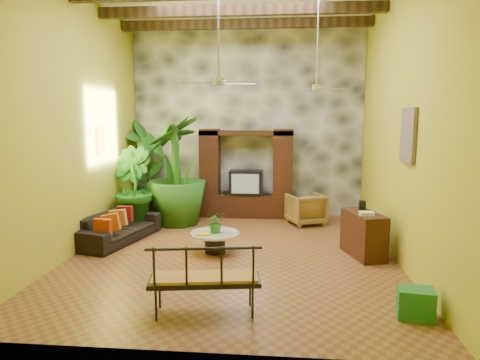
# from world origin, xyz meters

# --- Properties ---
(ground) EXTENTS (7.00, 7.00, 0.00)m
(ground) POSITION_xyz_m (0.00, 0.00, 0.00)
(ground) COLOR brown
(ground) RESTS_ON ground
(back_wall) EXTENTS (6.00, 0.02, 5.00)m
(back_wall) POSITION_xyz_m (0.00, 3.50, 2.50)
(back_wall) COLOR gold
(back_wall) RESTS_ON ground
(left_wall) EXTENTS (0.02, 7.00, 5.00)m
(left_wall) POSITION_xyz_m (-3.00, 0.00, 2.50)
(left_wall) COLOR gold
(left_wall) RESTS_ON ground
(right_wall) EXTENTS (0.02, 7.00, 5.00)m
(right_wall) POSITION_xyz_m (3.00, 0.00, 2.50)
(right_wall) COLOR gold
(right_wall) RESTS_ON ground
(stone_accent_wall) EXTENTS (5.98, 0.10, 4.98)m
(stone_accent_wall) POSITION_xyz_m (0.00, 3.44, 2.50)
(stone_accent_wall) COLOR #33353A
(stone_accent_wall) RESTS_ON ground
(entertainment_center) EXTENTS (2.40, 0.55, 2.30)m
(entertainment_center) POSITION_xyz_m (0.00, 3.14, 0.97)
(entertainment_center) COLOR black
(entertainment_center) RESTS_ON ground
(ceiling_fan_front) EXTENTS (1.28, 1.28, 1.86)m
(ceiling_fan_front) POSITION_xyz_m (-0.20, -0.40, 3.40)
(ceiling_fan_front) COLOR #B6B7BB
(ceiling_fan_front) RESTS_ON ceiling
(ceiling_fan_back) EXTENTS (1.28, 1.28, 1.86)m
(ceiling_fan_back) POSITION_xyz_m (1.60, 1.20, 3.40)
(ceiling_fan_back) COLOR #B6B7BB
(ceiling_fan_back) RESTS_ON ceiling
(wall_art_mask) EXTENTS (0.06, 0.32, 0.55)m
(wall_art_mask) POSITION_xyz_m (-2.96, 1.00, 2.10)
(wall_art_mask) COLOR yellow
(wall_art_mask) RESTS_ON left_wall
(wall_art_painting) EXTENTS (0.06, 0.70, 0.90)m
(wall_art_painting) POSITION_xyz_m (2.96, -0.60, 2.30)
(wall_art_painting) COLOR #235B83
(wall_art_painting) RESTS_ON right_wall
(sofa) EXTENTS (1.32, 2.24, 0.61)m
(sofa) POSITION_xyz_m (-2.50, 0.63, 0.31)
(sofa) COLOR black
(sofa) RESTS_ON ground
(wicker_armchair) EXTENTS (1.06, 1.07, 0.75)m
(wicker_armchair) POSITION_xyz_m (1.52, 2.47, 0.38)
(wicker_armchair) COLOR brown
(wicker_armchair) RESTS_ON ground
(tall_plant_a) EXTENTS (1.47, 1.61, 2.54)m
(tall_plant_a) POSITION_xyz_m (-2.65, 3.07, 1.27)
(tall_plant_a) COLOR #205F19
(tall_plant_a) RESTS_ON ground
(tall_plant_b) EXTENTS (1.36, 1.36, 1.93)m
(tall_plant_b) POSITION_xyz_m (-2.55, 1.62, 0.97)
(tall_plant_b) COLOR #195B18
(tall_plant_b) RESTS_ON ground
(tall_plant_c) EXTENTS (1.77, 1.77, 2.63)m
(tall_plant_c) POSITION_xyz_m (-1.62, 2.21, 1.31)
(tall_plant_c) COLOR #215817
(tall_plant_c) RESTS_ON ground
(coffee_table) EXTENTS (0.94, 0.94, 0.40)m
(coffee_table) POSITION_xyz_m (-0.36, 0.04, 0.26)
(coffee_table) COLOR black
(coffee_table) RESTS_ON ground
(centerpiece_plant) EXTENTS (0.45, 0.42, 0.41)m
(centerpiece_plant) POSITION_xyz_m (-0.34, 0.06, 0.60)
(centerpiece_plant) COLOR #26691B
(centerpiece_plant) RESTS_ON coffee_table
(yellow_tray) EXTENTS (0.29, 0.23, 0.03)m
(yellow_tray) POSITION_xyz_m (-0.56, -0.14, 0.41)
(yellow_tray) COLOR gold
(yellow_tray) RESTS_ON coffee_table
(iron_bench) EXTENTS (1.52, 0.75, 0.57)m
(iron_bench) POSITION_xyz_m (-0.10, -2.60, 0.54)
(iron_bench) COLOR black
(iron_bench) RESTS_ON ground
(side_console) EXTENTS (0.74, 1.13, 0.83)m
(side_console) POSITION_xyz_m (2.45, 0.10, 0.42)
(side_console) COLOR #322110
(side_console) RESTS_ON ground
(green_bin) EXTENTS (0.50, 0.40, 0.39)m
(green_bin) POSITION_xyz_m (2.65, -2.42, 0.20)
(green_bin) COLOR #217B28
(green_bin) RESTS_ON ground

